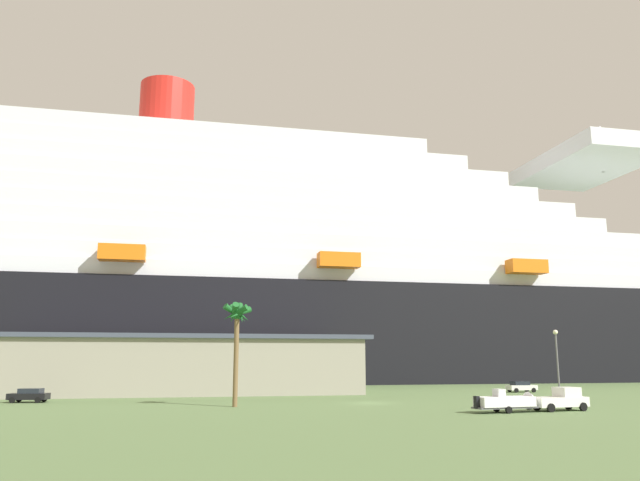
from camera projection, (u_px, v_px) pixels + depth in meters
name	position (u px, v px, depth m)	size (l,w,h in m)	color
ground_plane	(324.00, 390.00, 97.55)	(600.00, 600.00, 0.00)	#567042
cruise_ship	(302.00, 286.00, 131.82)	(269.32, 43.98, 66.87)	black
terminal_building	(162.00, 364.00, 91.40)	(58.88, 29.11, 8.17)	gray
pickup_truck	(561.00, 400.00, 58.86)	(5.86, 3.03, 2.20)	white
small_boat_on_trailer	(511.00, 402.00, 56.99)	(7.81, 2.90, 2.15)	#595960
palm_tree	(237.00, 323.00, 65.06)	(3.30, 3.05, 10.89)	brown
street_lamp	(557.00, 355.00, 72.02)	(0.56, 0.56, 8.27)	slate
parked_car_black_coupe	(29.00, 395.00, 69.76)	(4.44, 2.41, 1.58)	black
parked_car_white_van	(521.00, 386.00, 91.07)	(4.37, 2.32, 1.58)	white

